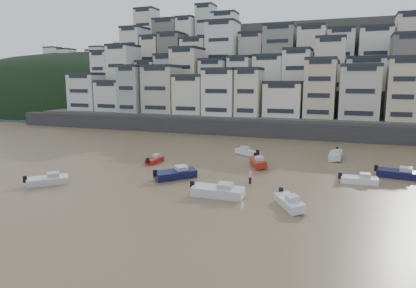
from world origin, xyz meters
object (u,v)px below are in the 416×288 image
at_px(boat_j, 47,179).
at_px(boat_d, 359,178).
at_px(boat_g, 399,172).
at_px(boat_c, 176,173).
at_px(boat_f, 155,159).
at_px(boat_b, 290,201).
at_px(boat_i, 336,154).
at_px(person_pink, 250,177).
at_px(boat_a, 218,190).
at_px(boat_e, 258,161).
at_px(boat_h, 247,151).

bearing_deg(boat_j, boat_d, -23.47).
relative_size(boat_g, boat_j, 1.12).
height_order(boat_c, boat_j, boat_c).
bearing_deg(boat_g, boat_c, -150.75).
bearing_deg(boat_g, boat_f, -166.72).
xyz_separation_m(boat_b, boat_c, (-15.47, 5.94, 0.11)).
height_order(boat_d, boat_i, boat_i).
xyz_separation_m(boat_j, person_pink, (23.01, 9.28, 0.17)).
relative_size(boat_a, boat_g, 1.08).
relative_size(boat_c, boat_j, 1.17).
distance_m(boat_a, boat_e, 16.05).
relative_size(boat_b, person_pink, 2.98).
bearing_deg(boat_i, boat_g, 42.75).
bearing_deg(boat_e, boat_h, -177.28).
xyz_separation_m(boat_a, person_pink, (1.95, 6.49, 0.02)).
relative_size(boat_g, boat_i, 0.95).
distance_m(boat_a, boat_i, 27.83).
relative_size(boat_d, boat_i, 0.78).
height_order(boat_d, boat_f, boat_d).
xyz_separation_m(boat_f, boat_h, (11.93, 10.67, 0.18)).
relative_size(boat_c, boat_h, 1.09).
relative_size(boat_h, boat_i, 0.91).
bearing_deg(boat_f, person_pink, -108.24).
xyz_separation_m(boat_e, boat_j, (-21.76, -18.82, -0.09)).
bearing_deg(boat_e, boat_g, 66.39).
distance_m(boat_f, boat_g, 34.32).
relative_size(boat_c, boat_g, 1.04).
bearing_deg(boat_j, boat_e, -4.21).
relative_size(boat_i, person_pink, 3.48).
relative_size(boat_c, boat_f, 1.44).
height_order(boat_a, boat_h, boat_a).
xyz_separation_m(boat_b, boat_h, (-10.67, 23.95, 0.04)).
distance_m(boat_b, person_pink, 9.27).
distance_m(boat_g, person_pink, 19.83).
distance_m(boat_f, boat_i, 29.03).
height_order(boat_d, boat_e, boat_e).
relative_size(boat_c, person_pink, 3.46).
distance_m(boat_d, boat_j, 38.28).
bearing_deg(boat_d, boat_c, -170.59).
relative_size(boat_e, person_pink, 3.36).
bearing_deg(boat_j, person_pink, -23.09).
bearing_deg(boat_c, boat_i, -3.18).
xyz_separation_m(boat_c, person_pink, (9.58, 1.21, 0.05)).
distance_m(boat_a, person_pink, 6.78).
distance_m(boat_e, person_pink, 9.62).
xyz_separation_m(boat_e, boat_f, (-15.46, -3.40, -0.23)).
bearing_deg(boat_h, boat_j, 90.82).
distance_m(boat_a, boat_c, 9.28).
bearing_deg(person_pink, boat_i, 63.74).
xyz_separation_m(boat_i, boat_j, (-32.35, -28.22, -0.12)).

